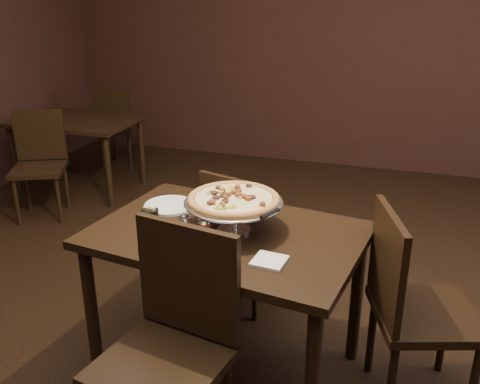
% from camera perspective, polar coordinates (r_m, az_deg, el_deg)
% --- Properties ---
extents(room, '(6.04, 7.04, 2.84)m').
position_cam_1_polar(room, '(2.33, 0.58, 9.65)').
color(room, black).
rests_on(room, ground).
extents(dining_table, '(1.36, 1.00, 0.78)m').
position_cam_1_polar(dining_table, '(2.58, -1.40, -6.29)').
color(dining_table, black).
rests_on(dining_table, ground).
extents(background_table, '(1.10, 0.74, 0.69)m').
position_cam_1_polar(background_table, '(5.25, -17.07, 6.49)').
color(background_table, black).
rests_on(background_table, ground).
extents(pizza_stand, '(0.47, 0.47, 0.19)m').
position_cam_1_polar(pizza_stand, '(2.48, -0.69, -0.84)').
color(pizza_stand, silver).
rests_on(pizza_stand, dining_table).
extents(parmesan_shaker, '(0.06, 0.06, 0.10)m').
position_cam_1_polar(parmesan_shaker, '(2.50, -5.90, -3.52)').
color(parmesan_shaker, beige).
rests_on(parmesan_shaker, dining_table).
extents(pepper_flake_shaker, '(0.06, 0.06, 0.10)m').
position_cam_1_polar(pepper_flake_shaker, '(2.46, -3.83, -3.80)').
color(pepper_flake_shaker, maroon).
rests_on(pepper_flake_shaker, dining_table).
extents(packet_caddy, '(0.09, 0.09, 0.07)m').
position_cam_1_polar(packet_caddy, '(2.68, -9.59, -2.36)').
color(packet_caddy, black).
rests_on(packet_caddy, dining_table).
extents(napkin_stack, '(0.15, 0.15, 0.01)m').
position_cam_1_polar(napkin_stack, '(2.26, 3.15, -7.37)').
color(napkin_stack, white).
rests_on(napkin_stack, dining_table).
extents(plate_left, '(0.26, 0.26, 0.01)m').
position_cam_1_polar(plate_left, '(2.82, -7.53, -1.43)').
color(plate_left, white).
rests_on(plate_left, dining_table).
extents(plate_near, '(0.23, 0.23, 0.01)m').
position_cam_1_polar(plate_near, '(2.29, -3.73, -7.06)').
color(plate_near, white).
rests_on(plate_near, dining_table).
extents(serving_spatula, '(0.15, 0.15, 0.02)m').
position_cam_1_polar(serving_spatula, '(2.34, 3.22, -2.39)').
color(serving_spatula, silver).
rests_on(serving_spatula, pizza_stand).
extents(chair_far, '(0.51, 0.51, 0.88)m').
position_cam_1_polar(chair_far, '(3.18, 0.14, -4.59)').
color(chair_far, black).
rests_on(chair_far, ground).
extents(chair_near, '(0.55, 0.55, 1.00)m').
position_cam_1_polar(chair_near, '(2.23, -7.29, -15.43)').
color(chair_near, black).
rests_on(chair_near, ground).
extents(chair_side, '(0.57, 0.57, 0.97)m').
position_cam_1_polar(chair_side, '(2.59, 17.74, -11.18)').
color(chair_side, black).
rests_on(chair_side, ground).
extents(bg_chair_far, '(0.43, 0.43, 0.86)m').
position_cam_1_polar(bg_chair_far, '(5.84, -12.96, 7.03)').
color(bg_chair_far, black).
rests_on(bg_chair_far, ground).
extents(bg_chair_near, '(0.55, 0.55, 0.89)m').
position_cam_1_polar(bg_chair_near, '(4.80, -20.59, 3.25)').
color(bg_chair_near, black).
rests_on(bg_chair_near, ground).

